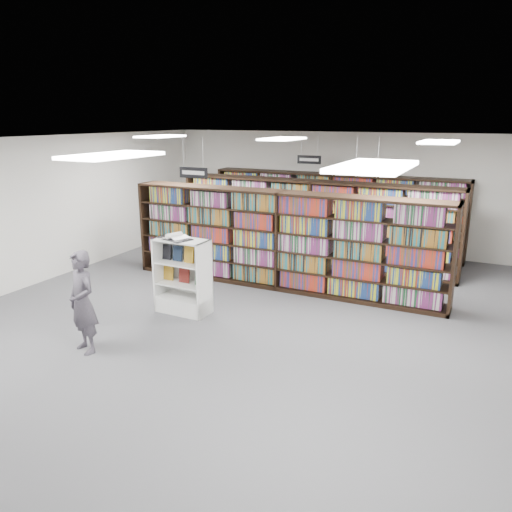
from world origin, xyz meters
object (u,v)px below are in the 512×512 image
at_px(endcap_display, 184,288).
at_px(bookshelf_row_near, 281,240).
at_px(open_book, 175,237).
at_px(shopper, 82,302).

bearing_deg(endcap_display, bookshelf_row_near, 63.60).
xyz_separation_m(open_book, shopper, (-0.33, -2.04, -0.63)).
bearing_deg(endcap_display, open_book, -158.22).
xyz_separation_m(bookshelf_row_near, shopper, (-1.56, -4.17, -0.23)).
height_order(bookshelf_row_near, shopper, bookshelf_row_near).
relative_size(endcap_display, shopper, 0.87).
height_order(endcap_display, shopper, shopper).
bearing_deg(shopper, bookshelf_row_near, 88.47).
relative_size(endcap_display, open_book, 1.95).
distance_m(bookshelf_row_near, shopper, 4.46).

